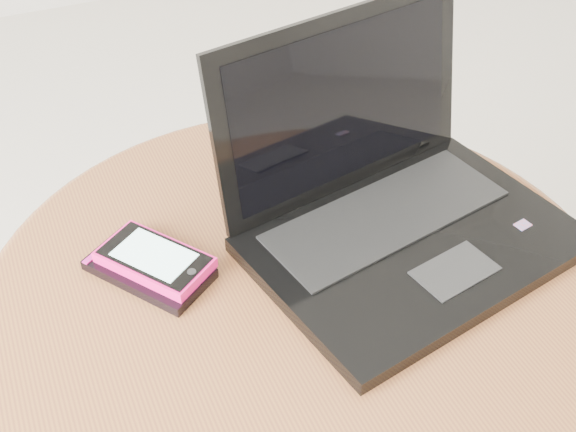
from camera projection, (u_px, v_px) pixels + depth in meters
name	position (u px, v px, depth m)	size (l,w,h in m)	color
table	(300.00, 356.00, 0.82)	(0.65, 0.65, 0.52)	brown
laptop	(393.00, 203.00, 0.79)	(0.37, 0.32, 0.21)	black
phone_black	(149.00, 269.00, 0.76)	(0.12, 0.14, 0.01)	black
phone_pink	(155.00, 259.00, 0.75)	(0.11, 0.13, 0.01)	#F51475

